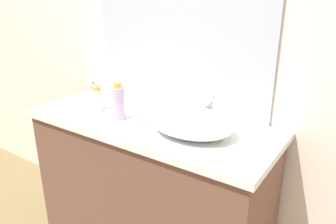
% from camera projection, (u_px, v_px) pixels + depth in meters
% --- Properties ---
extents(bathroom_wall_rear, '(6.00, 0.06, 2.60)m').
position_uv_depth(bathroom_wall_rear, '(180.00, 34.00, 1.83)').
color(bathroom_wall_rear, silver).
rests_on(bathroom_wall_rear, ground).
extents(vanity_counter, '(1.35, 0.55, 0.89)m').
position_uv_depth(vanity_counter, '(151.00, 192.00, 1.88)').
color(vanity_counter, brown).
rests_on(vanity_counter, ground).
extents(sink_basin, '(0.42, 0.31, 0.12)m').
position_uv_depth(sink_basin, '(191.00, 122.00, 1.54)').
color(sink_basin, silver).
rests_on(sink_basin, vanity_counter).
extents(faucet, '(0.03, 0.15, 0.14)m').
position_uv_depth(faucet, '(208.00, 108.00, 1.66)').
color(faucet, silver).
rests_on(faucet, vanity_counter).
extents(soap_dispenser, '(0.05, 0.05, 0.15)m').
position_uv_depth(soap_dispenser, '(94.00, 91.00, 2.00)').
color(soap_dispenser, pink).
rests_on(soap_dispenser, vanity_counter).
extents(lotion_bottle, '(0.07, 0.07, 0.20)m').
position_uv_depth(lotion_bottle, '(118.00, 102.00, 1.71)').
color(lotion_bottle, '#C2ADD5').
rests_on(lotion_bottle, vanity_counter).
extents(perfume_bottle, '(0.07, 0.07, 0.14)m').
position_uv_depth(perfume_bottle, '(97.00, 99.00, 1.85)').
color(perfume_bottle, silver).
rests_on(perfume_bottle, vanity_counter).
extents(candle_jar, '(0.05, 0.05, 0.03)m').
position_uv_depth(candle_jar, '(139.00, 118.00, 1.71)').
color(candle_jar, silver).
rests_on(candle_jar, vanity_counter).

